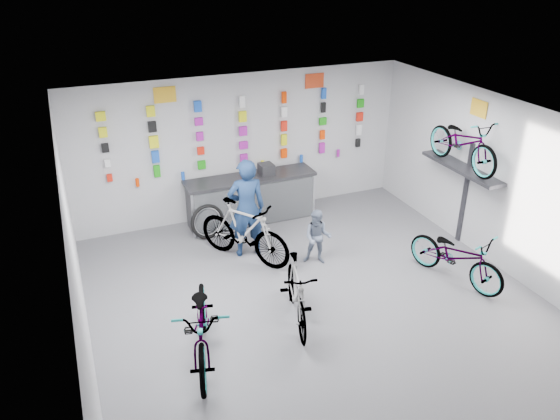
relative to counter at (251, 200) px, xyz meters
name	(u,v)px	position (x,y,z in m)	size (l,w,h in m)	color
floor	(327,315)	(0.00, -3.54, -0.49)	(8.00, 8.00, 0.00)	#525257
ceiling	(336,131)	(0.00, -3.54, 2.51)	(8.00, 8.00, 0.00)	white
wall_back	(242,146)	(0.00, 0.46, 1.01)	(7.00, 7.00, 0.00)	silver
wall_left	(78,281)	(-3.50, -3.54, 1.01)	(8.00, 8.00, 0.00)	silver
wall_right	(518,193)	(3.50, -3.54, 1.01)	(8.00, 8.00, 0.00)	silver
counter	(251,200)	(0.00, 0.00, 0.00)	(2.70, 0.66, 1.00)	black
merch_wall	(240,133)	(-0.06, 0.39, 1.32)	(5.56, 0.08, 1.57)	red
wall_bracket	(462,172)	(3.33, -2.34, 0.98)	(0.39, 1.90, 2.00)	#333338
sign_left	(165,95)	(-1.50, 0.44, 2.23)	(0.42, 0.02, 0.30)	gold
sign_right	(315,81)	(1.60, 0.44, 2.23)	(0.42, 0.02, 0.30)	red
sign_side	(479,108)	(3.48, -2.34, 2.16)	(0.02, 0.40, 0.30)	gold
bike_left	(203,325)	(-2.03, -3.74, 0.06)	(0.72, 2.07, 1.09)	gray
bike_center	(297,293)	(-0.50, -3.47, 0.02)	(0.48, 1.69, 1.02)	gray
bike_right	(456,256)	(2.47, -3.47, -0.01)	(0.64, 1.82, 0.96)	gray
bike_service	(244,231)	(-0.64, -1.44, 0.09)	(0.55, 1.93, 1.16)	gray
bike_wall	(463,142)	(3.25, -2.34, 1.57)	(0.63, 1.80, 0.95)	gray
clerk	(247,208)	(-0.53, -1.27, 0.46)	(0.69, 0.45, 1.89)	#15294E
customer	(318,237)	(0.54, -2.04, 0.03)	(0.51, 0.39, 1.04)	slate
spare_wheel	(208,222)	(-1.04, -0.37, -0.14)	(0.73, 0.32, 0.71)	black
register	(266,169)	(0.35, 0.01, 0.62)	(0.28, 0.30, 0.22)	black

